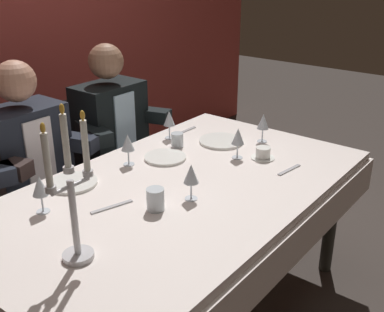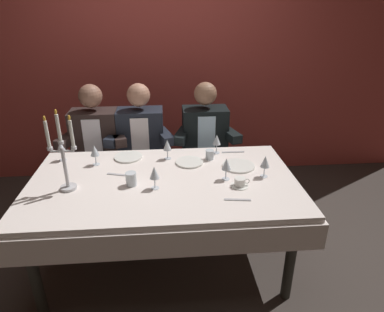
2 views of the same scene
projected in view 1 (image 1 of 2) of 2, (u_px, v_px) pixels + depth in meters
name	position (u px, v px, depth m)	size (l,w,h in m)	color
dining_table	(178.00, 209.00, 2.21)	(1.94, 1.14, 0.74)	white
candelabra	(72.00, 201.00, 1.56)	(0.19, 0.11, 0.56)	silver
dinner_plate_0	(221.00, 141.00, 2.67)	(0.25, 0.25, 0.01)	white
dinner_plate_1	(165.00, 157.00, 2.45)	(0.22, 0.22, 0.01)	white
dinner_plate_2	(73.00, 183.00, 2.18)	(0.23, 0.23, 0.01)	white
wine_glass_0	(128.00, 143.00, 2.34)	(0.07, 0.07, 0.16)	silver
wine_glass_1	(191.00, 175.00, 2.01)	(0.07, 0.07, 0.16)	silver
wine_glass_2	(169.00, 119.00, 2.68)	(0.07, 0.07, 0.16)	silver
wine_glass_3	(263.00, 122.00, 2.64)	(0.07, 0.07, 0.16)	silver
wine_glass_5	(238.00, 137.00, 2.42)	(0.07, 0.07, 0.16)	silver
wine_glass_6	(40.00, 187.00, 1.90)	(0.07, 0.07, 0.16)	silver
water_tumbler_0	(177.00, 140.00, 2.60)	(0.07, 0.07, 0.08)	silver
water_tumbler_1	(155.00, 199.00, 1.95)	(0.07, 0.07, 0.09)	silver
coffee_cup_0	(263.00, 153.00, 2.45)	(0.13, 0.12, 0.06)	white
fork_0	(289.00, 170.00, 2.32)	(0.17, 0.02, 0.01)	#B7B7BC
knife_1	(185.00, 131.00, 2.83)	(0.19, 0.02, 0.01)	#B7B7BC
knife_2	(112.00, 207.00, 1.98)	(0.19, 0.02, 0.01)	#B7B7BC
seated_diner_1	(25.00, 155.00, 2.52)	(0.63, 0.48, 1.24)	#2B2B26
seated_diner_2	(110.00, 125.00, 2.96)	(0.63, 0.48, 1.24)	#2B2B26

